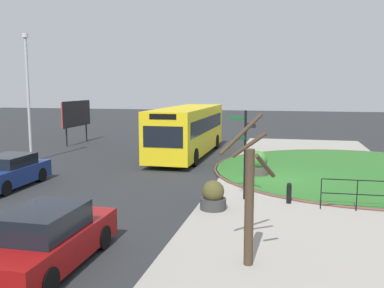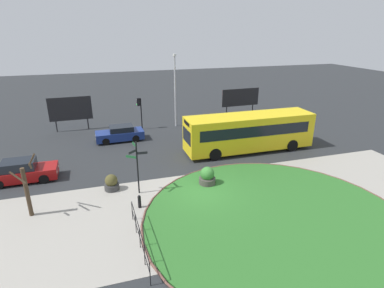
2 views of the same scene
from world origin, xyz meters
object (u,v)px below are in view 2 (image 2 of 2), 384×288
Objects in this scene: traffic_light_near at (139,106)px; billboard_right at (70,109)px; bollard_foreground at (139,201)px; car_far_lane at (22,172)px; billboard_left at (240,98)px; planter_kerbside at (207,177)px; bus_yellow at (249,132)px; signpost_directional at (137,163)px; street_tree_bare at (27,188)px; planter_near_signpost at (112,183)px; car_near_lane at (120,134)px; lamppost_tall at (175,89)px.

traffic_light_near is 6.78m from billboard_right.
car_far_lane reaches higher than bollard_foreground.
billboard_left is (11.63, 1.27, -0.11)m from traffic_light_near.
planter_kerbside is at bearing -60.34° from billboard_right.
signpost_directional is at bearing 25.19° from bus_yellow.
bollard_foreground is 0.64× the size of planter_kerbside.
billboard_left is 24.73m from street_tree_bare.
car_far_lane is at bearing 151.87° from planter_near_signpost.
bus_yellow reaches higher than car_near_lane.
signpost_directional is at bearing 97.74° from traffic_light_near.
lamppost_tall is 6.92× the size of planter_near_signpost.
traffic_light_near reaches higher than planter_near_signpost.
car_near_lane is 6.44m from billboard_right.
car_near_lane is 9.35m from planter_near_signpost.
planter_near_signpost is 4.84m from street_tree_bare.
billboard_right is at bearing 170.98° from lamppost_tall.
lamppost_tall is at bearing 84.72° from planter_kerbside.
traffic_light_near reaches higher than planter_kerbside.
street_tree_bare is (-5.69, -10.91, 1.06)m from car_near_lane.
lamppost_tall is 1.61× the size of billboard_left.
car_near_lane is at bearing -47.81° from billboard_right.
bus_yellow reaches higher than car_far_lane.
car_far_lane is 23.36m from billboard_left.
signpost_directional is 2.75× the size of planter_kerbside.
bus_yellow is (10.00, 6.28, 1.24)m from bollard_foreground.
billboard_left is at bearing 49.31° from bollard_foreground.
bus_yellow is 11.57m from car_near_lane.
billboard_right reaches higher than traffic_light_near.
signpost_directional reaches higher than bus_yellow.
signpost_directional is 15.38m from billboard_right.
bus_yellow reaches higher than planter_kerbside.
billboard_right is 15.49m from street_tree_bare.
bollard_foreground is 9.01m from car_far_lane.
car_near_lane is 1.17× the size of street_tree_bare.
lamppost_tall is at bearing -155.91° from car_near_lane.
lamppost_tall reaches higher than signpost_directional.
signpost_directional is 8.32m from car_far_lane.
lamppost_tall reaches higher than billboard_left.
signpost_directional is 4.30× the size of bollard_foreground.
lamppost_tall is (12.90, 9.12, 3.27)m from car_far_lane.
bollard_foreground is at bearing 98.08° from traffic_light_near.
billboard_left reaches higher than car_far_lane.
bollard_foreground is 5.99m from street_tree_bare.
street_tree_bare reaches higher than planter_near_signpost.
signpost_directional is 3.27× the size of planter_near_signpost.
car_far_lane is 4.11× the size of planter_near_signpost.
car_far_lane is at bearing 160.50° from planter_kerbside.
billboard_left is 4.29× the size of planter_near_signpost.
signpost_directional is at bearing 84.23° from bollard_foreground.
lamppost_tall is 13.74m from planter_kerbside.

